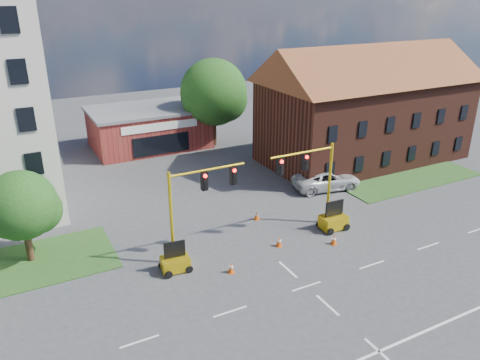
{
  "coord_description": "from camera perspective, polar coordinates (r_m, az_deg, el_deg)",
  "views": [
    {
      "loc": [
        -14.09,
        -18.56,
        16.1
      ],
      "look_at": [
        0.82,
        10.0,
        2.96
      ],
      "focal_mm": 35.0,
      "sensor_mm": 36.0,
      "label": 1
    }
  ],
  "objects": [
    {
      "name": "signal_mast_east",
      "position": [
        33.04,
        8.68,
        0.29
      ],
      "size": [
        5.3,
        0.6,
        6.2
      ],
      "color": "gray",
      "rests_on": "ground"
    },
    {
      "name": "grass_verge_ne",
      "position": [
        45.25,
        20.29,
        -0.05
      ],
      "size": [
        14.0,
        4.0,
        0.08
      ],
      "primitive_type": "cube",
      "color": "#2A491B",
      "rests_on": "ground"
    },
    {
      "name": "cone_d",
      "position": [
        35.31,
        2.04,
        -4.34
      ],
      "size": [
        0.4,
        0.4,
        0.7
      ],
      "color": "#EC540C",
      "rests_on": "ground"
    },
    {
      "name": "trailer_west",
      "position": [
        29.38,
        -7.9,
        -9.88
      ],
      "size": [
        1.8,
        1.29,
        1.94
      ],
      "rotation": [
        0.0,
        0.0,
        -0.09
      ],
      "color": "gold",
      "rests_on": "ground"
    },
    {
      "name": "trailer_east",
      "position": [
        34.49,
        11.31,
        -4.87
      ],
      "size": [
        1.9,
        1.3,
        2.12
      ],
      "rotation": [
        0.0,
        0.0,
        -0.03
      ],
      "color": "gold",
      "rests_on": "ground"
    },
    {
      "name": "cone_c",
      "position": [
        32.66,
        11.38,
        -7.15
      ],
      "size": [
        0.4,
        0.4,
        0.7
      ],
      "color": "#EC540C",
      "rests_on": "ground"
    },
    {
      "name": "tree_nw_front",
      "position": [
        31.65,
        -24.7,
        -2.98
      ],
      "size": [
        4.56,
        4.34,
        6.08
      ],
      "color": "#3B2815",
      "rests_on": "ground"
    },
    {
      "name": "brick_shop",
      "position": [
        52.43,
        -11.04,
        6.36
      ],
      "size": [
        12.4,
        8.4,
        4.3
      ],
      "color": "maroon",
      "rests_on": "ground"
    },
    {
      "name": "cone_b",
      "position": [
        31.89,
        4.79,
        -7.52
      ],
      "size": [
        0.4,
        0.4,
        0.7
      ],
      "color": "#EC540C",
      "rests_on": "ground"
    },
    {
      "name": "townhouse_row",
      "position": [
        48.25,
        15.16,
        9.26
      ],
      "size": [
        21.0,
        11.0,
        11.5
      ],
      "color": "#471F15",
      "rests_on": "ground"
    },
    {
      "name": "signal_mast_west",
      "position": [
        29.09,
        -5.4,
        -2.67
      ],
      "size": [
        5.3,
        0.6,
        6.2
      ],
      "color": "gray",
      "rests_on": "ground"
    },
    {
      "name": "lane_markings",
      "position": [
        26.45,
        12.0,
        -15.87
      ],
      "size": [
        60.0,
        36.0,
        0.01
      ],
      "primitive_type": null,
      "color": "white",
      "rests_on": "ground"
    },
    {
      "name": "pickup_white",
      "position": [
        41.22,
        10.51,
        0.04
      ],
      "size": [
        6.33,
        3.77,
        1.65
      ],
      "primitive_type": "imported",
      "rotation": [
        0.0,
        0.0,
        1.39
      ],
      "color": "silver",
      "rests_on": "ground"
    },
    {
      "name": "ground",
      "position": [
        28.32,
        8.12,
        -12.71
      ],
      "size": [
        120.0,
        120.0,
        0.0
      ],
      "primitive_type": "plane",
      "color": "#3E3E40",
      "rests_on": "ground"
    },
    {
      "name": "tree_large",
      "position": [
        51.29,
        -2.89,
        10.41
      ],
      "size": [
        7.55,
        7.19,
        9.5
      ],
      "color": "#3B2815",
      "rests_on": "ground"
    },
    {
      "name": "cone_a",
      "position": [
        29.06,
        -1.09,
        -10.66
      ],
      "size": [
        0.4,
        0.4,
        0.7
      ],
      "color": "#EC540C",
      "rests_on": "ground"
    }
  ]
}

